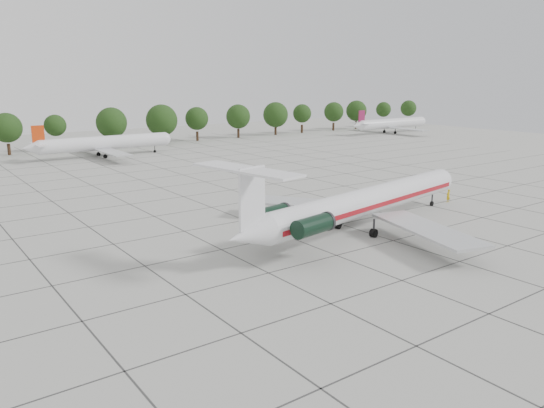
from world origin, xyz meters
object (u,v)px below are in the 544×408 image
Objects in this scene: bg_airliner_c at (105,143)px; bg_airliner_e at (392,124)px; main_airliner at (359,203)px; ground_crew at (448,196)px.

bg_airliner_c and bg_airliner_e have the same top height.
main_airliner reaches higher than bg_airliner_e.
main_airliner is 1.37× the size of bg_airliner_c.
ground_crew is at bearing -133.92° from bg_airliner_e.
main_airliner is at bearing -140.30° from bg_airliner_e.
bg_airliner_e is (89.07, -1.77, 0.00)m from bg_airliner_c.
main_airliner is 112.05m from bg_airliner_e.
bg_airliner_c is at bearing 82.28° from main_airliner.
ground_crew is at bearing -71.80° from bg_airliner_c.
ground_crew is (20.25, 3.06, -2.34)m from main_airliner.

